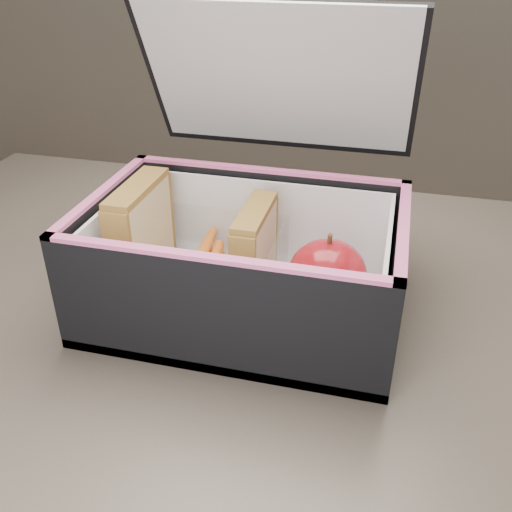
% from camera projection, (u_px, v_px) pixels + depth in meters
% --- Properties ---
extents(kitchen_table, '(1.20, 0.80, 0.75)m').
position_uv_depth(kitchen_table, '(289.00, 397.00, 0.64)').
color(kitchen_table, brown).
rests_on(kitchen_table, ground).
extents(lunch_bag, '(0.32, 0.31, 0.30)m').
position_uv_depth(lunch_bag, '(246.00, 253.00, 0.60)').
color(lunch_bag, black).
rests_on(lunch_bag, kitchen_table).
extents(plastic_tub, '(0.17, 0.12, 0.07)m').
position_uv_depth(plastic_tub, '(198.00, 262.00, 0.62)').
color(plastic_tub, white).
rests_on(plastic_tub, lunch_bag).
extents(sandwich_left, '(0.03, 0.11, 0.12)m').
position_uv_depth(sandwich_left, '(142.00, 235.00, 0.62)').
color(sandwich_left, beige).
rests_on(sandwich_left, plastic_tub).
extents(sandwich_right, '(0.03, 0.09, 0.10)m').
position_uv_depth(sandwich_right, '(255.00, 254.00, 0.59)').
color(sandwich_right, beige).
rests_on(sandwich_right, plastic_tub).
extents(carrot_sticks, '(0.04, 0.15, 0.03)m').
position_uv_depth(carrot_sticks, '(203.00, 272.00, 0.63)').
color(carrot_sticks, orange).
rests_on(carrot_sticks, plastic_tub).
extents(paper_napkin, '(0.10, 0.10, 0.01)m').
position_uv_depth(paper_napkin, '(330.00, 309.00, 0.60)').
color(paper_napkin, white).
rests_on(paper_napkin, lunch_bag).
extents(red_apple, '(0.09, 0.09, 0.08)m').
position_uv_depth(red_apple, '(327.00, 275.00, 0.58)').
color(red_apple, maroon).
rests_on(red_apple, paper_napkin).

